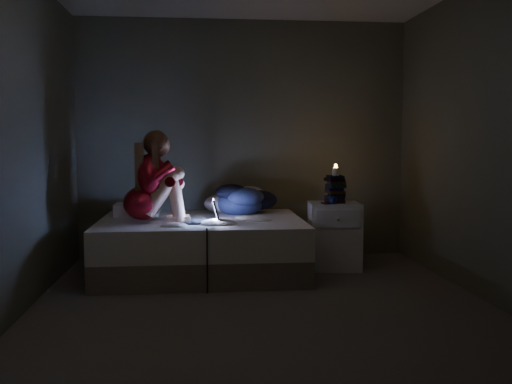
{
  "coord_description": "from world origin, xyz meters",
  "views": [
    {
      "loc": [
        -0.49,
        -4.4,
        1.28
      ],
      "look_at": [
        0.05,
        1.0,
        0.8
      ],
      "focal_mm": 40.1,
      "sensor_mm": 36.0,
      "label": 1
    }
  ],
  "objects": [
    {
      "name": "wall_right",
      "position": [
        1.81,
        0.0,
        1.3
      ],
      "size": [
        0.02,
        3.8,
        2.6
      ],
      "primitive_type": "cube",
      "color": "#4E5044",
      "rests_on": "ground"
    },
    {
      "name": "floor",
      "position": [
        0.0,
        0.0,
        -0.01
      ],
      "size": [
        3.6,
        3.8,
        0.02
      ],
      "primitive_type": "cube",
      "color": "#4C433E",
      "rests_on": "ground"
    },
    {
      "name": "wall_left",
      "position": [
        -1.81,
        0.0,
        1.3
      ],
      "size": [
        0.02,
        3.8,
        2.6
      ],
      "primitive_type": "cube",
      "color": "#4E5044",
      "rests_on": "ground"
    },
    {
      "name": "nightstand",
      "position": [
        0.86,
        1.19,
        0.33
      ],
      "size": [
        0.54,
        0.49,
        0.67
      ],
      "primitive_type": "cube",
      "rotation": [
        0.0,
        0.0,
        -0.09
      ],
      "color": "silver",
      "rests_on": "ground"
    },
    {
      "name": "blue_orb",
      "position": [
        0.83,
        1.06,
        0.71
      ],
      "size": [
        0.08,
        0.08,
        0.08
      ],
      "primitive_type": "sphere",
      "color": "#0C154C",
      "rests_on": "nightstand"
    },
    {
      "name": "book_stack",
      "position": [
        0.88,
        1.23,
        0.8
      ],
      "size": [
        0.19,
        0.25,
        0.27
      ],
      "primitive_type": null,
      "color": "black",
      "rests_on": "nightstand"
    },
    {
      "name": "candle",
      "position": [
        0.88,
        1.23,
        0.98
      ],
      "size": [
        0.07,
        0.07,
        0.08
      ],
      "primitive_type": "cylinder",
      "color": "beige",
      "rests_on": "book_stack"
    },
    {
      "name": "pillow",
      "position": [
        -1.12,
        1.43,
        0.6
      ],
      "size": [
        0.43,
        0.31,
        0.12
      ],
      "primitive_type": "cube",
      "color": "silver",
      "rests_on": "bed"
    },
    {
      "name": "wall_back",
      "position": [
        0.0,
        1.91,
        1.3
      ],
      "size": [
        3.6,
        0.02,
        2.6
      ],
      "primitive_type": "cube",
      "color": "#4E5044",
      "rests_on": "ground"
    },
    {
      "name": "bed",
      "position": [
        -0.47,
        1.1,
        0.27
      ],
      "size": [
        1.94,
        1.45,
        0.53
      ],
      "primitive_type": null,
      "color": "#B7B2A6",
      "rests_on": "ground"
    },
    {
      "name": "clothes_pile",
      "position": [
        -0.08,
        1.48,
        0.69
      ],
      "size": [
        0.57,
        0.47,
        0.32
      ],
      "primitive_type": null,
      "rotation": [
        0.0,
        0.0,
        0.08
      ],
      "color": "navy",
      "rests_on": "bed"
    },
    {
      "name": "laptop",
      "position": [
        -0.48,
        0.82,
        0.65
      ],
      "size": [
        0.34,
        0.24,
        0.23
      ],
      "primitive_type": null,
      "rotation": [
        0.0,
        0.0,
        -0.02
      ],
      "color": "black",
      "rests_on": "bed"
    },
    {
      "name": "woman",
      "position": [
        -1.01,
        0.89,
        0.96
      ],
      "size": [
        0.56,
        0.39,
        0.85
      ],
      "primitive_type": null,
      "rotation": [
        0.0,
        0.0,
        0.08
      ],
      "color": "maroon",
      "rests_on": "bed"
    },
    {
      "name": "wall_front",
      "position": [
        0.0,
        -1.91,
        1.3
      ],
      "size": [
        3.6,
        0.02,
        2.6
      ],
      "primitive_type": "cube",
      "color": "#4E5044",
      "rests_on": "ground"
    },
    {
      "name": "phone",
      "position": [
        0.77,
        1.11,
        0.67
      ],
      "size": [
        0.09,
        0.15,
        0.01
      ],
      "primitive_type": "cube",
      "rotation": [
        0.0,
        0.0,
        0.17
      ],
      "color": "black",
      "rests_on": "nightstand"
    }
  ]
}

